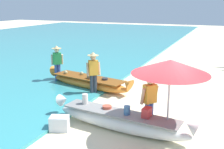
% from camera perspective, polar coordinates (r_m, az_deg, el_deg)
% --- Properties ---
extents(ground_plane, '(80.00, 80.00, 0.00)m').
position_cam_1_polar(ground_plane, '(8.18, 7.86, -11.37)').
color(ground_plane, beige).
extents(boat_white_foreground, '(4.49, 1.08, 0.87)m').
position_cam_1_polar(boat_white_foreground, '(7.96, 1.60, -9.56)').
color(boat_white_foreground, white).
rests_on(boat_white_foreground, ground).
extents(boat_orange_midground, '(4.35, 1.57, 0.81)m').
position_cam_1_polar(boat_orange_midground, '(11.80, -4.91, -1.56)').
color(boat_orange_midground, orange).
rests_on(boat_orange_midground, ground).
extents(person_vendor_hatted, '(0.55, 0.51, 1.74)m').
position_cam_1_polar(person_vendor_hatted, '(10.75, -3.92, 0.85)').
color(person_vendor_hatted, '#333842').
rests_on(person_vendor_hatted, ground).
extents(person_tourist_customer, '(0.48, 0.55, 1.60)m').
position_cam_1_polar(person_tourist_customer, '(7.85, 7.84, -5.35)').
color(person_tourist_customer, '#3D5BA8').
rests_on(person_tourist_customer, ground).
extents(person_vendor_assistant, '(0.55, 0.49, 1.71)m').
position_cam_1_polar(person_vendor_assistant, '(12.76, -11.37, 2.75)').
color(person_vendor_assistant, '#3D5BA8').
rests_on(person_vendor_assistant, ground).
extents(patio_umbrella_large, '(2.02, 2.02, 2.19)m').
position_cam_1_polar(patio_umbrella_large, '(7.13, 12.09, 1.51)').
color(patio_umbrella_large, '#B7B7BC').
rests_on(patio_umbrella_large, ground).
extents(cooler_box, '(0.63, 0.53, 0.42)m').
position_cam_1_polar(cooler_box, '(8.15, -10.93, -9.99)').
color(cooler_box, silver).
rests_on(cooler_box, ground).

